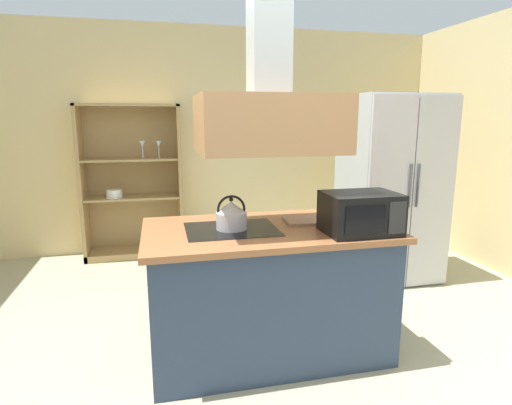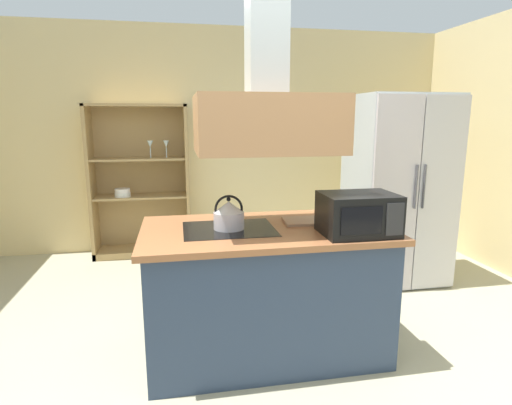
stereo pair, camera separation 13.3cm
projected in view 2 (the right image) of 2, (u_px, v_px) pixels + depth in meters
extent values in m
plane|color=#9D987F|center=(254.00, 384.00, 2.58)|extent=(7.80, 7.80, 0.00)
cube|color=beige|center=(211.00, 140.00, 5.20)|extent=(6.00, 0.12, 2.70)
cube|color=#2A3952|center=(265.00, 292.00, 2.89)|extent=(1.57, 0.85, 0.86)
cube|color=#965C38|center=(266.00, 230.00, 2.80)|extent=(1.65, 0.93, 0.04)
cube|color=black|center=(229.00, 229.00, 2.75)|extent=(0.60, 0.48, 0.00)
cube|color=#B17D51|center=(266.00, 124.00, 2.66)|extent=(0.90, 0.70, 0.36)
cube|color=#AEBAC0|center=(267.00, 16.00, 2.53)|extent=(0.24, 0.24, 0.94)
cube|color=#AEB7BB|center=(397.00, 189.00, 4.15)|extent=(0.90, 0.72, 1.85)
cube|color=#BBB5BE|center=(395.00, 197.00, 3.75)|extent=(0.44, 0.03, 1.81)
cube|color=#B9B8BE|center=(440.00, 195.00, 3.83)|extent=(0.44, 0.03, 1.81)
cylinder|color=#4C4C51|center=(416.00, 187.00, 3.73)|extent=(0.02, 0.02, 0.40)
cylinder|color=#4C4C51|center=(424.00, 187.00, 3.75)|extent=(0.02, 0.02, 0.40)
cube|color=tan|center=(92.00, 183.00, 4.79)|extent=(0.04, 0.40, 1.78)
cube|color=tan|center=(187.00, 180.00, 4.99)|extent=(0.04, 0.40, 1.78)
cube|color=tan|center=(136.00, 105.00, 4.71)|extent=(1.13, 0.40, 0.03)
cube|color=tan|center=(144.00, 250.00, 5.06)|extent=(1.13, 0.40, 0.08)
cube|color=tan|center=(142.00, 179.00, 5.07)|extent=(1.13, 0.02, 1.78)
cube|color=tan|center=(141.00, 196.00, 4.93)|extent=(1.05, 0.36, 0.02)
cube|color=tan|center=(139.00, 159.00, 4.84)|extent=(1.05, 0.36, 0.02)
cylinder|color=white|center=(123.00, 194.00, 4.83)|extent=(0.18, 0.18, 0.05)
cylinder|color=white|center=(122.00, 191.00, 4.82)|extent=(0.17, 0.17, 0.05)
cylinder|color=silver|center=(151.00, 153.00, 4.81)|extent=(0.01, 0.01, 0.12)
cone|color=silver|center=(150.00, 144.00, 4.79)|extent=(0.07, 0.07, 0.08)
cylinder|color=silver|center=(167.00, 152.00, 4.84)|extent=(0.01, 0.01, 0.12)
cone|color=silver|center=(166.00, 144.00, 4.82)|extent=(0.07, 0.07, 0.08)
cylinder|color=#B8B4BF|center=(229.00, 220.00, 2.74)|extent=(0.20, 0.20, 0.11)
cone|color=#B9BCBF|center=(229.00, 207.00, 2.72)|extent=(0.19, 0.19, 0.07)
sphere|color=black|center=(229.00, 199.00, 2.71)|extent=(0.03, 0.03, 0.03)
torus|color=black|center=(229.00, 209.00, 2.73)|extent=(0.19, 0.02, 0.19)
cube|color=#A37F60|center=(308.00, 221.00, 2.93)|extent=(0.36, 0.27, 0.02)
cube|color=black|center=(358.00, 214.00, 2.62)|extent=(0.46, 0.34, 0.26)
cube|color=black|center=(362.00, 221.00, 2.44)|extent=(0.26, 0.01, 0.17)
cube|color=#262628|center=(395.00, 219.00, 2.48)|extent=(0.11, 0.01, 0.20)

